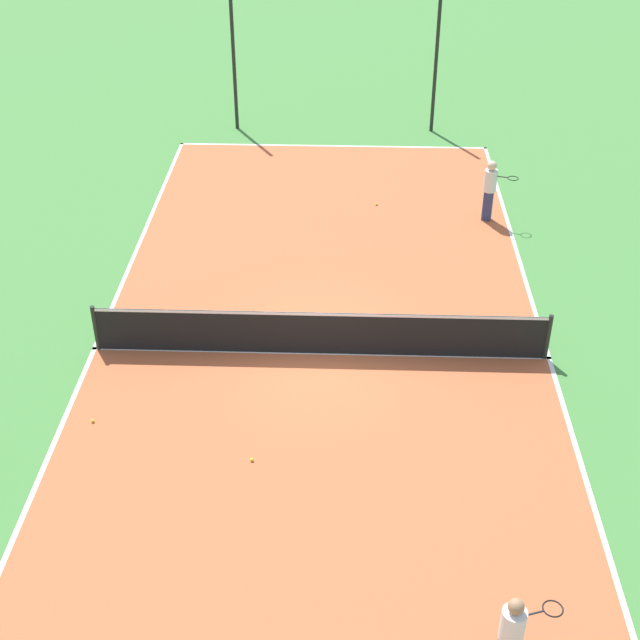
# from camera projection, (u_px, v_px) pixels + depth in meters

# --- Properties ---
(ground_plane) EXTENTS (80.00, 80.00, 0.00)m
(ground_plane) POSITION_uv_depth(u_px,v_px,m) (320.00, 354.00, 19.68)
(ground_plane) COLOR #47843D
(court_surface) EXTENTS (10.16, 23.63, 0.02)m
(court_surface) POSITION_uv_depth(u_px,v_px,m) (320.00, 354.00, 19.67)
(court_surface) COLOR #C66038
(court_surface) RESTS_ON ground_plane
(tennis_net) EXTENTS (9.96, 0.10, 1.11)m
(tennis_net) POSITION_uv_depth(u_px,v_px,m) (320.00, 332.00, 19.35)
(tennis_net) COLOR black
(tennis_net) RESTS_ON court_surface
(player_far_white) EXTENTS (0.99, 0.58, 1.76)m
(player_far_white) POSITION_uv_depth(u_px,v_px,m) (490.00, 186.00, 24.48)
(player_far_white) COLOR navy
(player_far_white) RESTS_ON court_surface
(player_near_white) EXTENTS (0.99, 0.60, 1.56)m
(player_near_white) POSITION_uv_depth(u_px,v_px,m) (512.00, 632.00, 12.53)
(player_near_white) COLOR black
(player_near_white) RESTS_ON court_surface
(tennis_ball_midcourt) EXTENTS (0.07, 0.07, 0.07)m
(tennis_ball_midcourt) POSITION_uv_depth(u_px,v_px,m) (252.00, 460.00, 16.74)
(tennis_ball_midcourt) COLOR #CCE033
(tennis_ball_midcourt) RESTS_ON court_surface
(tennis_ball_left_sideline) EXTENTS (0.07, 0.07, 0.07)m
(tennis_ball_left_sideline) POSITION_uv_depth(u_px,v_px,m) (376.00, 204.00, 25.77)
(tennis_ball_left_sideline) COLOR #CCE033
(tennis_ball_left_sideline) RESTS_ON court_surface
(tennis_ball_near_net) EXTENTS (0.07, 0.07, 0.07)m
(tennis_ball_near_net) POSITION_uv_depth(u_px,v_px,m) (93.00, 421.00, 17.68)
(tennis_ball_near_net) COLOR #CCE033
(tennis_ball_near_net) RESTS_ON court_surface
(fence_post_back_left) EXTENTS (0.12, 0.12, 4.56)m
(fence_post_back_left) POSITION_uv_depth(u_px,v_px,m) (234.00, 63.00, 29.57)
(fence_post_back_left) COLOR black
(fence_post_back_left) RESTS_ON ground_plane
(fence_post_back_right) EXTENTS (0.12, 0.12, 4.56)m
(fence_post_back_right) POSITION_uv_depth(u_px,v_px,m) (436.00, 65.00, 29.36)
(fence_post_back_right) COLOR black
(fence_post_back_right) RESTS_ON ground_plane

